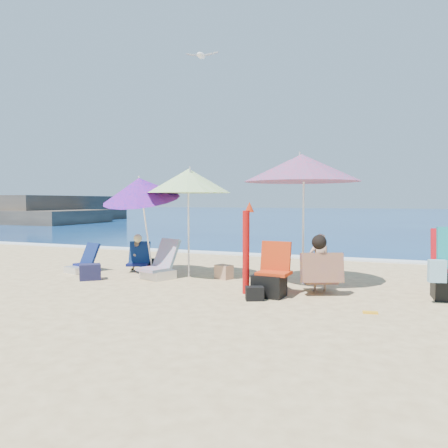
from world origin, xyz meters
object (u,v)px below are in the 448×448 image
at_px(umbrella_striped, 189,181).
at_px(person_left, 138,254).
at_px(umbrella_turquoise, 302,168).
at_px(camp_chair_left, 271,280).
at_px(umbrella_blue, 140,189).
at_px(chair_rainbow, 159,268).
at_px(person_center, 320,264).
at_px(seagull, 201,56).
at_px(furled_umbrella, 247,243).
at_px(chair_navy, 82,265).

relative_size(umbrella_striped, person_left, 2.68).
distance_m(umbrella_turquoise, camp_chair_left, 2.21).
bearing_deg(camp_chair_left, umbrella_blue, 162.23).
bearing_deg(chair_rainbow, person_center, -4.30).
bearing_deg(camp_chair_left, seagull, 134.60).
distance_m(umbrella_blue, furled_umbrella, 2.92).
bearing_deg(furled_umbrella, person_left, 154.88).
xyz_separation_m(chair_navy, chair_rainbow, (1.94, -0.07, 0.04)).
height_order(umbrella_turquoise, person_left, umbrella_turquoise).
distance_m(umbrella_turquoise, chair_rainbow, 3.38).
bearing_deg(person_left, camp_chair_left, -23.30).
xyz_separation_m(umbrella_turquoise, person_center, (0.45, -0.62, -1.65)).
bearing_deg(umbrella_blue, umbrella_striped, 4.47).
xyz_separation_m(umbrella_turquoise, chair_rainbow, (-2.75, -0.38, -1.92)).
bearing_deg(person_left, umbrella_turquoise, -4.89).
distance_m(furled_umbrella, seagull, 4.87).
distance_m(chair_navy, person_center, 5.16).
distance_m(chair_navy, person_left, 1.21).
height_order(chair_navy, person_center, person_center).
height_order(chair_rainbow, person_center, person_center).
bearing_deg(seagull, chair_navy, -146.46).
xyz_separation_m(person_center, seagull, (-2.96, 1.75, 4.29)).
xyz_separation_m(umbrella_turquoise, chair_navy, (-4.69, -0.31, -1.97)).
relative_size(camp_chair_left, seagull, 1.19).
relative_size(camp_chair_left, person_center, 0.88).
bearing_deg(person_left, person_center, -12.73).
bearing_deg(person_center, person_left, 167.27).
distance_m(chair_navy, camp_chair_left, 4.52).
distance_m(furled_umbrella, camp_chair_left, 0.72).
bearing_deg(camp_chair_left, furled_umbrella, 170.60).
bearing_deg(umbrella_striped, chair_rainbow, -152.56).
bearing_deg(umbrella_striped, seagull, 102.98).
bearing_deg(person_center, umbrella_striped, 169.15).
bearing_deg(furled_umbrella, camp_chair_left, -9.40).
distance_m(umbrella_striped, person_center, 3.09).
height_order(umbrella_blue, seagull, seagull).
relative_size(umbrella_turquoise, furled_umbrella, 1.82).
distance_m(chair_navy, seagull, 5.29).
height_order(umbrella_turquoise, chair_rainbow, umbrella_turquoise).
distance_m(umbrella_turquoise, chair_navy, 5.09).
bearing_deg(person_left, furled_umbrella, -25.12).
xyz_separation_m(umbrella_turquoise, seagull, (-2.51, 1.13, 2.64)).
height_order(camp_chair_left, person_center, person_center).
xyz_separation_m(chair_rainbow, person_left, (-0.93, 0.69, 0.17)).
xyz_separation_m(furled_umbrella, person_left, (-3.00, 1.41, -0.46)).
distance_m(umbrella_striped, chair_rainbow, 1.82).
height_order(umbrella_turquoise, camp_chair_left, umbrella_turquoise).
bearing_deg(chair_navy, person_center, -3.42).
height_order(umbrella_turquoise, person_center, umbrella_turquoise).
distance_m(umbrella_striped, seagull, 3.11).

